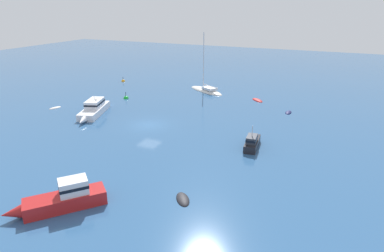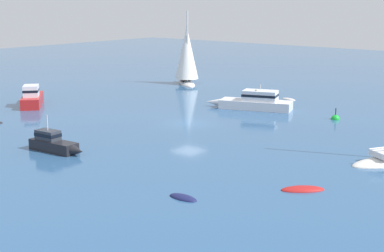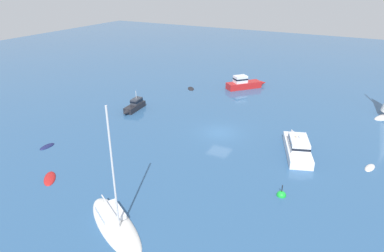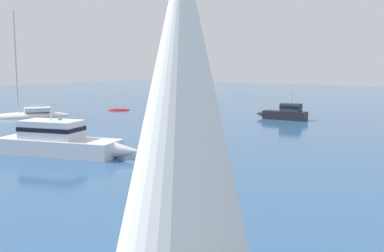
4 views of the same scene
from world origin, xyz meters
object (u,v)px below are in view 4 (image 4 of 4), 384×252
object	(u,v)px
powerboat	(60,141)
yacht	(183,151)
sloop	(28,116)
tender_2	(118,110)
tender	(181,109)
launch	(284,113)

from	to	relation	value
powerboat	yacht	world-z (taller)	yacht
yacht	sloop	distance (m)	38.54
tender_2	sloop	xyz separation A→B (m)	(-9.40, 2.16, 0.10)
yacht	powerboat	bearing A→B (deg)	9.71
tender_2	tender	bearing A→B (deg)	-172.80
powerboat	sloop	world-z (taller)	sloop
tender_2	yacht	xyz separation A→B (m)	(-27.46, -31.72, 3.36)
tender	launch	size ratio (longest dim) A/B	0.38
launch	powerboat	xyz separation A→B (m)	(-22.40, 2.03, 0.16)
powerboat	tender	bearing A→B (deg)	95.58
powerboat	yacht	size ratio (longest dim) A/B	0.91
powerboat	tender_2	xyz separation A→B (m)	(18.69, 15.66, -0.75)
launch	tender_2	xyz separation A→B (m)	(-3.71, 17.69, -0.59)
yacht	tender	bearing A→B (deg)	-11.80
launch	yacht	xyz separation A→B (m)	(-31.17, -14.03, 2.77)
powerboat	yacht	bearing A→B (deg)	-48.30
launch	yacht	bearing A→B (deg)	108.81
tender_2	yacht	bearing A→B (deg)	95.11
powerboat	sloop	distance (m)	20.11
tender	launch	world-z (taller)	launch
yacht	sloop	xyz separation A→B (m)	(18.06, 33.88, -3.26)
powerboat	sloop	xyz separation A→B (m)	(9.29, 17.82, -0.65)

